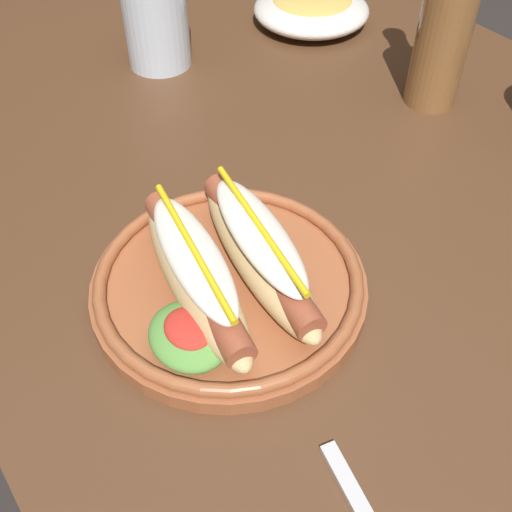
% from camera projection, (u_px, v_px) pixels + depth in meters
% --- Properties ---
extents(ground_plane, '(8.00, 8.00, 0.00)m').
position_uv_depth(ground_plane, '(306.00, 479.00, 1.20)').
color(ground_plane, '#2D2826').
extents(dining_table, '(1.36, 0.82, 0.74)m').
position_uv_depth(dining_table, '(338.00, 253.00, 0.73)').
color(dining_table, '#51331E').
rests_on(dining_table, ground_plane).
extents(hot_dog_plate, '(0.25, 0.25, 0.08)m').
position_uv_depth(hot_dog_plate, '(227.00, 276.00, 0.54)').
color(hot_dog_plate, '#9E5633').
rests_on(hot_dog_plate, dining_table).
extents(water_cup, '(0.08, 0.08, 0.12)m').
position_uv_depth(water_cup, '(156.00, 21.00, 0.80)').
color(water_cup, silver).
rests_on(water_cup, dining_table).
extents(glass_bottle, '(0.06, 0.06, 0.24)m').
position_uv_depth(glass_bottle, '(444.00, 35.00, 0.71)').
color(glass_bottle, brown).
rests_on(glass_bottle, dining_table).
extents(side_bowl, '(0.17, 0.17, 0.05)m').
position_uv_depth(side_bowl, '(311.00, 8.00, 0.90)').
color(side_bowl, silver).
rests_on(side_bowl, dining_table).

